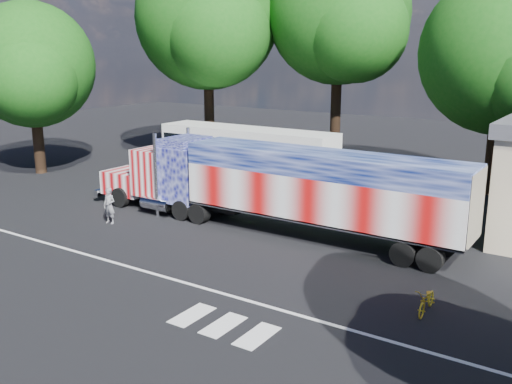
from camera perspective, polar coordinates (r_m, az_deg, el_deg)
The scene contains 10 objects.
ground at distance 23.11m, azimuth -4.13°, elevation -6.08°, with size 100.00×100.00×0.00m, color black.
lane_markings at distance 19.40m, azimuth -6.95°, elevation -10.20°, with size 30.00×2.67×0.01m.
semi_truck at distance 25.29m, azimuth 1.78°, elevation 0.71°, with size 19.21×3.03×4.09m.
coach_bus at distance 34.77m, azimuth -0.94°, elevation 3.76°, with size 11.52×2.68×3.35m.
woman at distance 27.50m, azimuth -14.46°, elevation -1.34°, with size 0.62×0.41×1.71m, color slate.
bicycle at distance 18.69m, azimuth 16.73°, elevation -10.34°, with size 0.54×1.55×0.81m, color gold.
tree_n_mid at distance 39.72m, azimuth 8.47°, elevation 17.20°, with size 9.87×9.40×15.00m.
tree_w_a at distance 39.64m, azimuth -21.49°, elevation 11.66°, with size 8.34×7.94×10.97m.
tree_ne_a at distance 34.01m, azimuth 23.66°, elevation 12.55°, with size 9.26×8.81×12.19m.
tree_nw_a at distance 40.89m, azimuth -4.75°, elevation 16.92°, with size 10.34×9.85×15.02m.
Camera 1 is at (13.32, -17.13, 7.93)m, focal length 40.00 mm.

